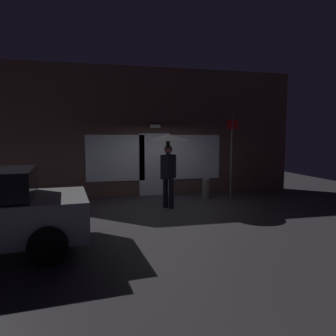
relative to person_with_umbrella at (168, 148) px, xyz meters
name	(u,v)px	position (x,y,z in m)	size (l,w,h in m)	color
ground_plane	(169,209)	(-0.02, -0.12, -1.76)	(18.00, 18.00, 0.00)	#38353A
building_facade	(154,133)	(-0.02, 2.22, 0.46)	(10.42, 0.48, 4.48)	brown
person_with_umbrella	(168,148)	(0.00, 0.00, 0.00)	(1.30, 1.30, 2.16)	black
street_sign_post	(232,153)	(2.39, 0.92, -0.23)	(0.40, 0.07, 2.73)	#595B60
sidewalk_bollard	(206,189)	(1.59, 1.13, -1.43)	(0.28, 0.28, 0.66)	slate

